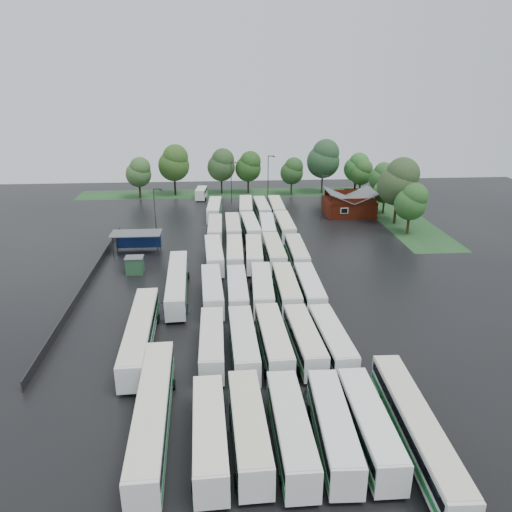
{
  "coord_description": "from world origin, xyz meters",
  "views": [
    {
      "loc": [
        -3.08,
        -58.17,
        28.4
      ],
      "look_at": [
        2.0,
        12.0,
        2.5
      ],
      "focal_mm": 35.0,
      "sensor_mm": 36.0,
      "label": 1
    }
  ],
  "objects": [
    {
      "name": "grass_strip_east",
      "position": [
        34.0,
        42.8,
        0.01
      ],
      "size": [
        10.0,
        50.0,
        0.01
      ],
      "primitive_type": "cube",
      "color": "#1E461F",
      "rests_on": "ground"
    },
    {
      "name": "bus_r0c4",
      "position": [
        8.33,
        -26.1,
        1.86
      ],
      "size": [
        2.62,
        12.18,
        3.39
      ],
      "rotation": [
        0.0,
        0.0,
        -0.0
      ],
      "color": "silver",
      "rests_on": "ground"
    },
    {
      "name": "tree_east_1",
      "position": [
        31.71,
        35.48,
        8.54
      ],
      "size": [
        8.01,
        8.01,
        13.27
      ],
      "color": "#302110",
      "rests_on": "ground"
    },
    {
      "name": "lamp_post_ne",
      "position": [
        17.31,
        38.48,
        5.4
      ],
      "size": [
        1.43,
        0.28,
        9.3
      ],
      "color": "#2D2D30",
      "rests_on": "ground"
    },
    {
      "name": "bus_r3c3",
      "position": [
        5.06,
        15.06,
        1.88
      ],
      "size": [
        2.71,
        12.3,
        3.42
      ],
      "rotation": [
        0.0,
        0.0,
        0.01
      ],
      "color": "silver",
      "rests_on": "ground"
    },
    {
      "name": "bus_r3c2",
      "position": [
        1.9,
        14.87,
        1.8
      ],
      "size": [
        3.0,
        11.83,
        3.27
      ],
      "rotation": [
        0.0,
        0.0,
        -0.04
      ],
      "color": "silver",
      "rests_on": "ground"
    },
    {
      "name": "bus_r2c1",
      "position": [
        -1.23,
        1.01,
        1.8
      ],
      "size": [
        2.52,
        11.73,
        3.26
      ],
      "rotation": [
        0.0,
        0.0,
        0.0
      ],
      "color": "silver",
      "rests_on": "ground"
    },
    {
      "name": "grass_strip_north",
      "position": [
        2.0,
        64.8,
        0.01
      ],
      "size": [
        80.0,
        10.0,
        0.01
      ],
      "primitive_type": "cube",
      "color": "#1E461F",
      "rests_on": "ground"
    },
    {
      "name": "tree_east_3",
      "position": [
        34.03,
        53.17,
        6.0
      ],
      "size": [
        5.63,
        5.63,
        9.33
      ],
      "color": "black",
      "rests_on": "ground"
    },
    {
      "name": "minibus",
      "position": [
        -7.7,
        59.32,
        1.45
      ],
      "size": [
        2.77,
        6.18,
        2.62
      ],
      "rotation": [
        0.0,
        0.0,
        -0.09
      ],
      "color": "white",
      "rests_on": "ground"
    },
    {
      "name": "bus_r4c2",
      "position": [
        2.19,
        28.52,
        1.86
      ],
      "size": [
        3.17,
        12.27,
        3.39
      ],
      "rotation": [
        0.0,
        0.0,
        0.05
      ],
      "color": "silver",
      "rests_on": "ground"
    },
    {
      "name": "puddle_1",
      "position": [
        5.53,
        -19.42,
        0.0
      ],
      "size": [
        2.78,
        2.78,
        0.01
      ],
      "primitive_type": "cylinder",
      "color": "black",
      "rests_on": "ground"
    },
    {
      "name": "ground",
      "position": [
        0.0,
        0.0,
        0.0
      ],
      "size": [
        160.0,
        160.0,
        0.0
      ],
      "primitive_type": "plane",
      "color": "black",
      "rests_on": "ground"
    },
    {
      "name": "lamp_post_back_e",
      "position": [
        8.08,
        55.53,
        6.21
      ],
      "size": [
        1.65,
        0.32,
        10.7
      ],
      "color": "#2D2D30",
      "rests_on": "ground"
    },
    {
      "name": "utility_hut",
      "position": [
        -16.2,
        12.6,
        1.32
      ],
      "size": [
        2.7,
        2.2,
        2.62
      ],
      "color": "#224D2D",
      "rests_on": "ground"
    },
    {
      "name": "bus_r4c0",
      "position": [
        -4.23,
        28.16,
        1.79
      ],
      "size": [
        2.59,
        11.73,
        3.26
      ],
      "rotation": [
        0.0,
        0.0,
        -0.01
      ],
      "color": "silver",
      "rests_on": "ground"
    },
    {
      "name": "bus_r3c4",
      "position": [
        8.59,
        14.5,
        1.82
      ],
      "size": [
        2.66,
        11.89,
        3.3
      ],
      "rotation": [
        0.0,
        0.0,
        -0.01
      ],
      "color": "silver",
      "rests_on": "ground"
    },
    {
      "name": "bus_r0c2",
      "position": [
        1.99,
        -26.19,
        1.88
      ],
      "size": [
        2.76,
        12.3,
        3.42
      ],
      "rotation": [
        0.0,
        0.0,
        0.01
      ],
      "color": "silver",
      "rests_on": "ground"
    },
    {
      "name": "bus_r2c2",
      "position": [
        2.02,
        1.15,
        1.89
      ],
      "size": [
        3.12,
        12.41,
        3.43
      ],
      "rotation": [
        0.0,
        0.0,
        -0.04
      ],
      "color": "silver",
      "rests_on": "ground"
    },
    {
      "name": "artic_bus_west_c",
      "position": [
        -12.17,
        -9.58,
        1.86
      ],
      "size": [
        3.11,
        18.15,
        3.35
      ],
      "rotation": [
        0.0,
        0.0,
        0.03
      ],
      "color": "silver",
      "rests_on": "ground"
    },
    {
      "name": "tree_north_0",
      "position": [
        -22.17,
        60.73,
        6.4
      ],
      "size": [
        6.01,
        6.01,
        9.96
      ],
      "color": "#302518",
      "rests_on": "ground"
    },
    {
      "name": "artic_bus_west_a",
      "position": [
        -9.16,
        -23.28,
        1.89
      ],
      "size": [
        3.22,
        18.41,
        3.4
      ],
      "rotation": [
        0.0,
        0.0,
        0.03
      ],
      "color": "silver",
      "rests_on": "ground"
    },
    {
      "name": "tree_east_0",
      "position": [
        31.86,
        28.63,
        6.23
      ],
      "size": [
        5.87,
        5.85,
        9.69
      ],
      "color": "#3A2712",
      "rests_on": "ground"
    },
    {
      "name": "bus_r1c0",
      "position": [
        -4.38,
        -12.13,
        1.78
      ],
      "size": [
        2.54,
        11.66,
        3.24
      ],
      "rotation": [
        0.0,
        0.0,
        0.0
      ],
      "color": "silver",
      "rests_on": "ground"
    },
    {
      "name": "bus_r1c3",
      "position": [
        5.38,
        -12.18,
        1.81
      ],
      "size": [
        3.03,
        11.91,
        3.29
      ],
      "rotation": [
        0.0,
        0.0,
        0.05
      ],
      "color": "silver",
      "rests_on": "ground"
    },
    {
      "name": "lamp_post_nw",
      "position": [
        -14.0,
        23.84,
        6.08
      ],
      "size": [
        1.61,
        0.31,
        10.48
      ],
      "color": "#2D2D30",
      "rests_on": "ground"
    },
    {
      "name": "tree_north_5",
      "position": [
        22.48,
        63.38,
        8.6
      ],
      "size": [
        8.07,
        8.07,
        13.37
      ],
      "color": "#311D12",
      "rests_on": "ground"
    },
    {
      "name": "bus_r5c0",
      "position": [
        -4.46,
        42.1,
        1.83
      ],
      "size": [
        3.07,
        12.08,
        3.33
      ],
      "rotation": [
        0.0,
        0.0,
        -0.04
      ],
      "color": "silver",
      "rests_on": "ground"
    },
    {
      "name": "puddle_0",
      "position": [
        -2.49,
        -21.89,
        0.0
      ],
      "size": [
        3.71,
        3.71,
        0.01
      ],
      "primitive_type": "cylinder",
      "color": "black",
      "rests_on": "ground"
    },
    {
      "name": "tree_east_2",
      "position": [
        31.8,
        43.21,
        5.2
      ],
      "size": [
        4.89,
        4.89,
        8.09
      ],
      "color": "#342618",
      "rests_on": "ground"
    },
    {
      "name": "bus_r1c4",
      "position": [
        8.24,
        -12.45,
        1.82
      ],
      "size": [
        3.07,
        11.98,
        3.3
      ],
      "rotation": [
        0.0,
        0.0,
        0.05
      ],
      "color": "silver",
      "rests_on": "ground"
    },
    {
      "name": "puddle_4",
      "position": [
        12.31,
        -17.87,
        0.0
      ],
      "size": [
        2.66,
        2.66,
        0.01
      ],
      "primitive_type": "cylinder",
      "color": "black",
      "rests_on": "ground"
    },
    {
      "name": "tree_north_4",
      "position": [
        14.51,
        61.87,
        5.97
      ],
      "size": [
        5.61,
        5.61,
        9.28
      ],
      "color": "#33291C",
      "rests_on": "ground"
    },
    {
      "name": "tree_north_2",
      "position": [
        -2.62,
        64.46,
        7.24
      ],
      "size": [
        6.79,
        6.79,
        11.25
      ],
      "color": "black",
      "rests_on": "ground"
    },
    {
      "name": "bus_r2c3",
      "position": [
        5.19,
        1.09,
        1.85
      ],
      "size": [
        2.62,
        12.11,
        3.37
      ],
      "rotation": [
        0.0,
        0.0,
        -0.0
      ],
      "color": "silver",
      "rests_on": "ground"
    },
    {
      "name": "puddle_3",
      "position": [
        3.98,
        -1.67,
        0.0
      ],
      "size": [
        3.83,
        3.83,
        0.01
      ],
      "primitive_type": "cylinder",
      "color": "black",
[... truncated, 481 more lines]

